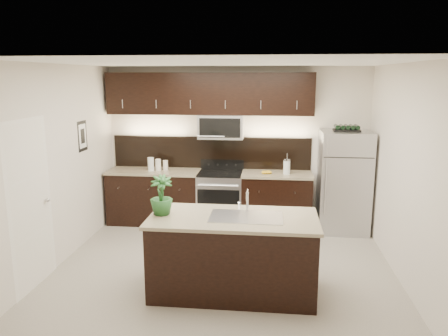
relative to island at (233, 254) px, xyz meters
The scene contains 12 objects.
ground 0.87m from the island, 104.55° to the left, with size 4.50×4.50×0.00m, color gray.
room_walls 1.42m from the island, 113.77° to the left, with size 4.52×4.02×2.71m.
counter_run 2.48m from the island, 104.93° to the left, with size 3.51×0.65×0.94m.
upper_fixtures 3.10m from the island, 103.54° to the left, with size 3.49×0.40×1.66m.
island is the anchor object (origin of this frame).
sink_faucet 0.51m from the island, ahead, with size 0.84×0.50×0.28m.
refrigerator 2.86m from the island, 55.28° to the left, with size 0.81×0.73×1.67m, color #B2B2B7.
wine_rack 3.10m from the island, 55.28° to the left, with size 0.41×0.26×0.10m.
plant 1.10m from the island, behind, with size 0.26×0.26×0.47m, color #1E4C1F.
canisters 2.90m from the island, 122.95° to the left, with size 0.33×0.20×0.23m.
french_press 2.51m from the island, 73.77° to the left, with size 0.12×0.12×0.34m.
bananas 2.39m from the island, 82.66° to the left, with size 0.18×0.14×0.06m, color gold.
Camera 1 is at (0.60, -5.52, 2.53)m, focal length 35.00 mm.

